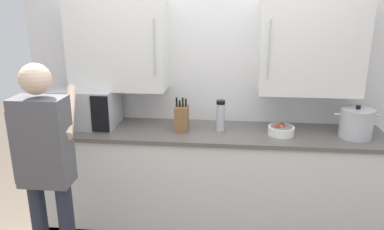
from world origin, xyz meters
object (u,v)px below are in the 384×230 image
Objects in this scene: knife_block at (182,118)px; stock_pot at (356,123)px; thermos_flask at (220,116)px; fruit_bowl at (281,130)px; microwave_oven at (83,107)px; person_figure at (46,161)px.

knife_block is 0.82× the size of stock_pot.
fruit_bowl is at bearing -4.98° from thermos_flask.
microwave_oven reaches higher than thermos_flask.
knife_block is 1.36× the size of fruit_bowl.
microwave_oven is at bearing 178.41° from stock_pot.
stock_pot is at bearing 19.07° from person_figure.
thermos_flask and stock_pot have the same top height.
person_figure is at bearing -155.04° from fruit_bowl.
person_figure reaches higher than thermos_flask.
thermos_flask is at bearing 178.05° from stock_pot.
thermos_flask is at bearing 3.51° from knife_block.
fruit_bowl is (1.71, -0.07, -0.12)m from microwave_oven.
person_figure is (0.06, -0.84, -0.14)m from microwave_oven.
thermos_flask is 1.41m from person_figure.
person_figure is (-1.65, -0.77, -0.01)m from fruit_bowl.
thermos_flask is 0.16× the size of person_figure.
fruit_bowl is 1.82m from person_figure.
stock_pot is 0.22× the size of person_figure.
microwave_oven is at bearing 176.96° from knife_block.
stock_pot is 2.37m from person_figure.
thermos_flask is (1.21, -0.03, -0.03)m from microwave_oven.
person_figure is at bearing -160.93° from stock_pot.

